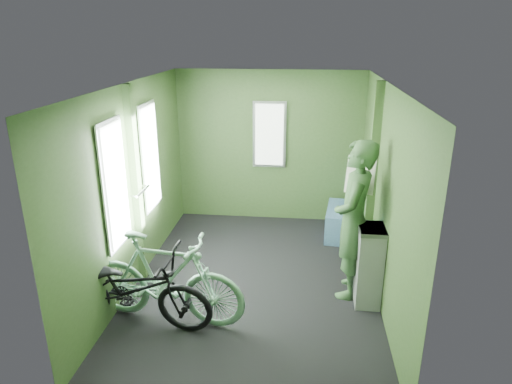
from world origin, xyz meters
TOP-DOWN VIEW (x-y plane):
  - room at (-0.04, 0.04)m, footprint 4.00×4.02m
  - bicycle_black at (-1.12, -0.98)m, footprint 1.74×0.90m
  - bicycle_mint at (-0.81, -0.88)m, footprint 1.71×0.74m
  - passenger at (1.09, -0.10)m, footprint 0.57×0.79m
  - waste_box at (1.26, -0.29)m, footprint 0.26×0.37m
  - bench_seat at (1.14, 1.45)m, footprint 0.55×0.87m

SIDE VIEW (x-z plane):
  - bicycle_black at x=-1.12m, z-range -0.47..0.47m
  - bicycle_mint at x=-0.81m, z-range -0.51..0.51m
  - bench_seat at x=1.14m, z-range -0.18..0.69m
  - waste_box at x=1.26m, z-range 0.00..0.90m
  - passenger at x=1.09m, z-range 0.00..1.78m
  - room at x=-0.04m, z-range 0.28..2.59m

